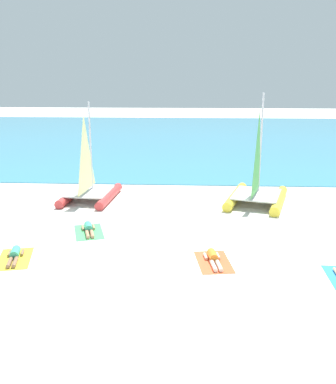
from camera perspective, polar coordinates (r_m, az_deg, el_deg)
ground_plane at (r=24.50m, az=0.66°, el=0.45°), size 120.00×120.00×0.00m
ocean_water at (r=44.86m, az=1.82°, el=7.22°), size 120.00×40.00×0.05m
sailboat_yellow at (r=21.91m, az=11.56°, el=0.52°), size 3.67×4.69×5.38m
sailboat_red at (r=22.46m, az=-10.23°, el=0.77°), size 2.70×3.96×4.93m
towel_leftmost at (r=16.26m, az=-19.43°, el=-8.24°), size 1.51×2.10×0.01m
sunbather_leftmost at (r=16.27m, az=-19.43°, el=-7.74°), size 0.75×1.56×0.30m
towel_center_left at (r=18.12m, az=-10.31°, el=-5.16°), size 1.62×2.14×0.01m
sunbather_center_left at (r=18.14m, az=-10.35°, el=-4.72°), size 0.83×1.54×0.30m
towel_center_right at (r=15.19m, az=5.99°, el=-9.09°), size 1.37×2.04×0.01m
sunbather_center_right at (r=15.20m, az=5.95°, el=-8.56°), size 0.63×1.57×0.30m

